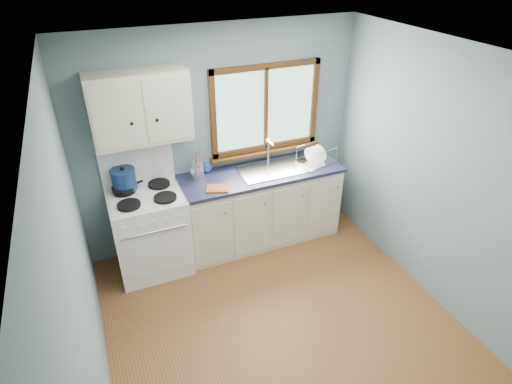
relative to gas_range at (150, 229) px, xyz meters
name	(u,v)px	position (x,y,z in m)	size (l,w,h in m)	color
floor	(288,335)	(0.95, -1.47, -0.50)	(3.20, 3.60, 0.02)	brown
ceiling	(303,64)	(0.95, -1.47, 2.02)	(3.20, 3.60, 0.02)	white
wall_back	(221,139)	(0.95, 0.34, 0.76)	(3.20, 0.02, 2.50)	slate
wall_left	(78,280)	(-0.66, -1.47, 0.76)	(0.02, 3.60, 2.50)	slate
wall_right	(451,186)	(2.56, -1.47, 0.76)	(0.02, 3.60, 2.50)	slate
gas_range	(150,229)	(0.00, 0.00, 0.00)	(0.76, 0.69, 1.36)	white
base_cabinets	(260,209)	(1.31, 0.02, -0.08)	(1.85, 0.60, 0.88)	beige
countertop	(261,173)	(1.31, 0.02, 0.41)	(1.89, 0.64, 0.04)	#1B1C34
sink	(275,174)	(1.49, 0.02, 0.37)	(0.84, 0.46, 0.44)	silver
window	(266,115)	(1.48, 0.30, 0.98)	(1.36, 0.10, 1.03)	#9EC6A8
upper_cabinets	(140,108)	(0.10, 0.15, 1.31)	(0.95, 0.35, 0.70)	beige
skillet	(124,188)	(-0.19, 0.13, 0.49)	(0.37, 0.30, 0.05)	black
stockpot	(124,179)	(-0.17, 0.16, 0.58)	(0.26, 0.26, 0.25)	navy
utensil_crock	(196,172)	(0.59, 0.14, 0.51)	(0.15, 0.15, 0.39)	silver
thermos	(200,165)	(0.64, 0.14, 0.59)	(0.08, 0.08, 0.33)	silver
soap_bottle	(208,162)	(0.76, 0.22, 0.56)	(0.10, 0.10, 0.27)	#203FA2
dish_towel	(218,188)	(0.73, -0.16, 0.43)	(0.23, 0.17, 0.02)	#C54C24
dish_rack	(316,158)	(2.00, -0.01, 0.48)	(0.46, 0.39, 0.21)	silver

